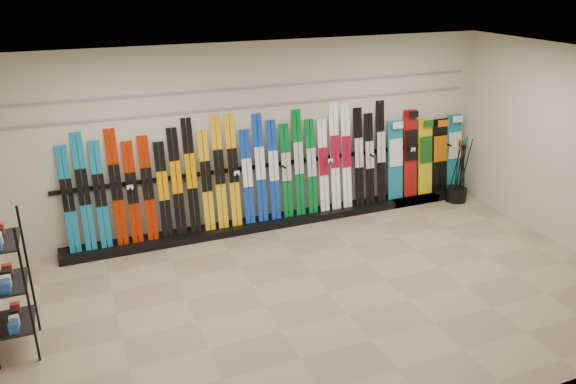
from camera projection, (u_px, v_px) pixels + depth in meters
name	position (u px, v px, depth m)	size (l,w,h in m)	color
floor	(328.00, 293.00, 7.46)	(8.00, 8.00, 0.00)	gray
back_wall	(263.00, 136.00, 9.06)	(8.00, 8.00, 0.00)	beige
right_wall	(574.00, 151.00, 8.31)	(5.00, 5.00, 0.00)	beige
ceiling	(336.00, 64.00, 6.35)	(8.00, 8.00, 0.00)	silver
ski_rack_base	(281.00, 220.00, 9.48)	(8.00, 0.40, 0.12)	black
skis	(242.00, 174.00, 8.98)	(5.37, 0.29, 1.83)	#107096
snowboards	(425.00, 156.00, 10.26)	(1.58, 0.24, 1.58)	#14728C
accessory_rack	(8.00, 287.00, 6.06)	(0.40, 0.60, 1.61)	black
pole_bin	(456.00, 194.00, 10.40)	(0.39, 0.39, 0.25)	black
ski_poles	(461.00, 169.00, 10.23)	(0.34, 0.24, 1.18)	black
slatwall_rail_0	(263.00, 106.00, 8.86)	(7.60, 0.02, 0.03)	gray
slatwall_rail_1	(263.00, 87.00, 8.75)	(7.60, 0.02, 0.03)	gray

